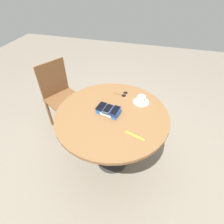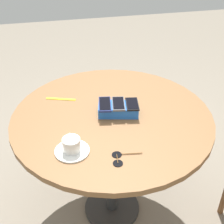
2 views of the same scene
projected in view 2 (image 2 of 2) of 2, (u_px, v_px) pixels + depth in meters
The scene contains 10 objects.
ground_plane at pixel (112, 208), 2.09m from camera, with size 8.00×8.00×0.00m, color gray.
round_table at pixel (112, 129), 1.72m from camera, with size 1.07×1.07×0.77m.
phone_box at pixel (118, 109), 1.66m from camera, with size 0.23×0.15×0.06m.
phone_black at pixel (132, 104), 1.64m from camera, with size 0.08×0.13×0.01m.
phone_gray at pixel (118, 104), 1.64m from camera, with size 0.09×0.14×0.01m.
phone_navy at pixel (105, 104), 1.63m from camera, with size 0.08×0.15×0.01m.
saucer at pixel (72, 151), 1.42m from camera, with size 0.16×0.16×0.01m, color white.
coffee_cup at pixel (71, 144), 1.40m from camera, with size 0.08×0.11×0.07m.
lanyard_strap at pixel (61, 99), 1.79m from camera, with size 0.17×0.02×0.00m, color yellow.
sunglasses at pixel (119, 158), 1.38m from camera, with size 0.15×0.10×0.01m.
Camera 2 is at (0.29, 1.33, 1.72)m, focal length 50.00 mm.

